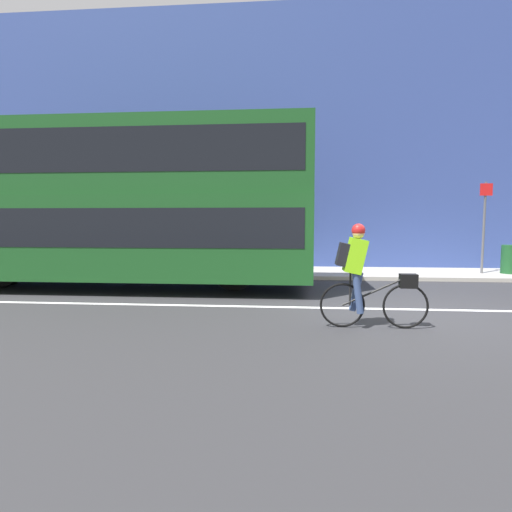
% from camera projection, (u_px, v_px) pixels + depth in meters
% --- Properties ---
extents(ground_plane, '(80.00, 80.00, 0.00)m').
position_uv_depth(ground_plane, '(417.00, 313.00, 7.39)').
color(ground_plane, '#2D2D30').
extents(road_center_line, '(50.00, 0.14, 0.01)m').
position_uv_depth(road_center_line, '(412.00, 309.00, 7.65)').
color(road_center_line, silver).
rests_on(road_center_line, ground_plane).
extents(sidewalk_curb, '(60.00, 2.47, 0.11)m').
position_uv_depth(sidewalk_curb, '(364.00, 273.00, 12.55)').
color(sidewalk_curb, '#A8A399').
rests_on(sidewalk_curb, ground_plane).
extents(building_facade, '(60.00, 0.30, 8.99)m').
position_uv_depth(building_facade, '(360.00, 138.00, 13.53)').
color(building_facade, '#33478C').
rests_on(building_facade, ground_plane).
extents(bus, '(9.77, 2.49, 4.01)m').
position_uv_depth(bus, '(113.00, 199.00, 9.90)').
color(bus, black).
rests_on(bus, ground_plane).
extents(cyclist_on_bike, '(1.70, 0.32, 1.66)m').
position_uv_depth(cyclist_on_bike, '(363.00, 272.00, 6.29)').
color(cyclist_on_bike, black).
rests_on(cyclist_on_bike, ground_plane).
extents(trash_bin, '(0.44, 0.44, 0.86)m').
position_uv_depth(trash_bin, '(509.00, 259.00, 12.03)').
color(trash_bin, '#194C23').
rests_on(trash_bin, sidewalk_curb).
extents(street_sign_post, '(0.36, 0.09, 2.75)m').
position_uv_depth(street_sign_post, '(484.00, 223.00, 11.99)').
color(street_sign_post, '#59595B').
rests_on(street_sign_post, sidewalk_curb).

